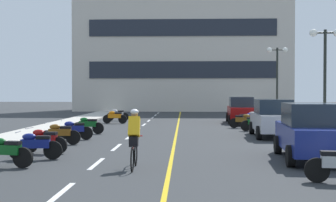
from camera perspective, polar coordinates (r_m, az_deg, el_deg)
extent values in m
plane|color=#2D3033|center=(24.59, 0.53, -3.91)|extent=(140.00, 140.00, 0.00)
cube|color=#B7B2A8|center=(28.66, -13.87, -3.10)|extent=(2.40, 72.00, 0.12)
cube|color=#B7B2A8|center=(28.32, 15.44, -3.16)|extent=(2.40, 72.00, 0.12)
cube|color=silver|center=(10.09, -13.56, -11.37)|extent=(0.14, 2.20, 0.01)
cube|color=silver|center=(13.91, -9.07, -7.87)|extent=(0.14, 2.20, 0.01)
cube|color=silver|center=(17.82, -6.57, -5.86)|extent=(0.14, 2.20, 0.01)
cube|color=silver|center=(21.75, -4.98, -4.58)|extent=(0.14, 2.20, 0.01)
cube|color=silver|center=(25.71, -3.88, -3.68)|extent=(0.14, 2.20, 0.01)
cube|color=silver|center=(29.68, -3.08, -3.03)|extent=(0.14, 2.20, 0.01)
cube|color=silver|center=(33.66, -2.46, -2.52)|extent=(0.14, 2.20, 0.01)
cube|color=silver|center=(37.64, -1.98, -2.13)|extent=(0.14, 2.20, 0.01)
cube|color=silver|center=(41.62, -1.59, -1.81)|extent=(0.14, 2.20, 0.01)
cube|color=silver|center=(45.61, -1.27, -1.54)|extent=(0.14, 2.20, 0.01)
cube|color=silver|center=(49.60, -1.00, -1.32)|extent=(0.14, 2.20, 0.01)
cube|color=gold|center=(27.57, 1.22, -3.35)|extent=(0.12, 66.00, 0.01)
cube|color=beige|center=(52.26, 1.85, 7.14)|extent=(24.13, 7.00, 15.19)
cube|color=#1E232D|center=(48.49, 1.84, 4.00)|extent=(20.27, 0.10, 1.82)
cube|color=#1E232D|center=(48.92, 1.84, 9.34)|extent=(20.27, 0.10, 1.82)
cylinder|color=black|center=(22.24, 19.35, 2.21)|extent=(0.14, 0.14, 4.98)
cylinder|color=black|center=(22.41, 19.39, 8.20)|extent=(1.10, 0.08, 0.08)
sphere|color=white|center=(22.25, 18.03, 8.25)|extent=(0.36, 0.36, 0.36)
cylinder|color=black|center=(32.73, 13.73, 2.08)|extent=(0.14, 0.14, 5.18)
cylinder|color=black|center=(32.86, 13.75, 6.34)|extent=(1.10, 0.08, 0.08)
sphere|color=white|center=(32.76, 12.80, 6.36)|extent=(0.36, 0.36, 0.36)
sphere|color=white|center=(32.98, 14.69, 6.32)|extent=(0.36, 0.36, 0.36)
cylinder|color=black|center=(16.33, 13.80, -5.42)|extent=(0.27, 0.65, 0.64)
cylinder|color=black|center=(16.63, 19.64, -5.33)|extent=(0.27, 0.65, 0.64)
cylinder|color=black|center=(13.58, 15.33, -6.77)|extent=(0.27, 0.65, 0.64)
cube|color=navy|center=(15.05, 17.72, -4.47)|extent=(2.01, 4.32, 0.80)
cube|color=#1E2833|center=(14.99, 17.73, -1.62)|extent=(1.72, 2.31, 0.70)
cylinder|color=black|center=(23.53, 10.61, -3.38)|extent=(0.24, 0.65, 0.64)
cylinder|color=black|center=(23.78, 14.69, -3.35)|extent=(0.24, 0.65, 0.64)
cylinder|color=black|center=(20.76, 11.51, -3.99)|extent=(0.24, 0.65, 0.64)
cylinder|color=black|center=(21.05, 16.11, -3.95)|extent=(0.24, 0.65, 0.64)
cube|color=#B7B7BC|center=(22.23, 13.21, -2.62)|extent=(1.84, 4.25, 0.80)
cube|color=#1E2833|center=(22.19, 13.22, -0.69)|extent=(1.63, 2.25, 0.70)
cylinder|color=black|center=(33.13, 7.60, -2.04)|extent=(0.25, 0.65, 0.64)
cylinder|color=black|center=(33.26, 10.53, -2.04)|extent=(0.25, 0.65, 0.64)
cylinder|color=black|center=(30.34, 7.88, -2.34)|extent=(0.25, 0.65, 0.64)
cylinder|color=black|center=(30.49, 11.07, -2.34)|extent=(0.25, 0.65, 0.64)
cube|color=maroon|center=(31.77, 9.27, -1.47)|extent=(1.88, 4.27, 0.80)
cube|color=#1E2833|center=(31.75, 9.27, -0.11)|extent=(1.65, 2.27, 0.70)
cylinder|color=black|center=(11.47, 18.44, -8.36)|extent=(0.61, 0.18, 0.60)
cube|color=black|center=(11.46, 19.94, -6.26)|extent=(0.47, 0.30, 0.10)
cylinder|color=black|center=(13.56, -18.01, -6.88)|extent=(0.61, 0.20, 0.60)
cube|color=#0C4C19|center=(13.81, -20.01, -5.83)|extent=(0.93, 0.43, 0.28)
cube|color=black|center=(13.66, -19.12, -5.05)|extent=(0.47, 0.31, 0.10)
cylinder|color=black|center=(15.22, -18.55, -6.00)|extent=(0.61, 0.16, 0.60)
cylinder|color=black|center=(14.98, -14.45, -6.09)|extent=(0.61, 0.16, 0.60)
cube|color=navy|center=(15.06, -16.52, -5.22)|extent=(0.92, 0.37, 0.28)
ellipsoid|color=navy|center=(15.09, -17.27, -4.38)|extent=(0.46, 0.28, 0.22)
cube|color=black|center=(14.99, -15.59, -4.48)|extent=(0.46, 0.28, 0.10)
cylinder|color=silver|center=(15.16, -18.56, -3.75)|extent=(0.09, 0.60, 0.03)
cylinder|color=black|center=(16.72, -17.23, -5.35)|extent=(0.61, 0.17, 0.60)
cylinder|color=black|center=(16.28, -13.73, -5.51)|extent=(0.61, 0.17, 0.60)
cube|color=maroon|center=(16.47, -15.51, -4.67)|extent=(0.93, 0.38, 0.28)
ellipsoid|color=maroon|center=(16.53, -16.15, -3.88)|extent=(0.46, 0.29, 0.22)
cube|color=black|center=(16.35, -14.71, -4.00)|extent=(0.46, 0.29, 0.10)
cylinder|color=silver|center=(16.67, -17.25, -3.30)|extent=(0.10, 0.60, 0.03)
cylinder|color=black|center=(19.13, -15.23, -4.51)|extent=(0.61, 0.14, 0.60)
cylinder|color=black|center=(18.91, -11.98, -4.57)|extent=(0.61, 0.14, 0.60)
cube|color=brown|center=(18.99, -13.61, -3.88)|extent=(0.92, 0.34, 0.28)
ellipsoid|color=brown|center=(19.02, -14.21, -3.21)|extent=(0.46, 0.27, 0.22)
cube|color=black|center=(18.93, -12.88, -3.29)|extent=(0.46, 0.27, 0.10)
cylinder|color=silver|center=(19.08, -15.24, -2.72)|extent=(0.07, 0.60, 0.03)
cylinder|color=black|center=(20.67, -13.43, -4.08)|extent=(0.60, 0.27, 0.60)
cylinder|color=black|center=(20.72, -10.38, -4.05)|extent=(0.60, 0.27, 0.60)
cube|color=navy|center=(20.67, -11.91, -3.46)|extent=(0.94, 0.53, 0.28)
ellipsoid|color=navy|center=(20.65, -12.46, -2.86)|extent=(0.49, 0.36, 0.22)
cube|color=black|center=(20.67, -11.21, -2.90)|extent=(0.49, 0.36, 0.10)
cylinder|color=silver|center=(20.63, -13.44, -2.42)|extent=(0.20, 0.58, 0.03)
cylinder|color=black|center=(23.75, -11.43, -3.39)|extent=(0.61, 0.16, 0.60)
cylinder|color=black|center=(23.41, -8.89, -3.45)|extent=(0.61, 0.16, 0.60)
cube|color=#0C4C19|center=(23.56, -10.17, -2.88)|extent=(0.92, 0.37, 0.28)
ellipsoid|color=#0C4C19|center=(23.61, -10.63, -2.34)|extent=(0.46, 0.28, 0.22)
cube|color=black|center=(23.47, -9.59, -2.41)|extent=(0.46, 0.28, 0.10)
cylinder|color=silver|center=(23.71, -11.44, -1.94)|extent=(0.09, 0.60, 0.03)
cylinder|color=black|center=(25.50, 12.24, -3.08)|extent=(0.61, 0.21, 0.60)
cylinder|color=black|center=(25.13, 9.89, -3.13)|extent=(0.61, 0.21, 0.60)
cube|color=#0C4C19|center=(25.30, 11.08, -2.61)|extent=(0.94, 0.44, 0.28)
ellipsoid|color=#0C4C19|center=(25.35, 11.50, -2.10)|extent=(0.48, 0.32, 0.22)
cube|color=black|center=(25.20, 10.54, -2.16)|extent=(0.48, 0.32, 0.10)
cylinder|color=silver|center=(25.46, 12.25, -1.73)|extent=(0.14, 0.60, 0.03)
cylinder|color=black|center=(27.05, 10.72, -2.83)|extent=(0.60, 0.26, 0.60)
cylinder|color=black|center=(27.21, 8.42, -2.80)|extent=(0.60, 0.26, 0.60)
cube|color=brown|center=(27.11, 9.57, -2.35)|extent=(0.94, 0.51, 0.28)
ellipsoid|color=brown|center=(27.07, 9.99, -1.89)|extent=(0.49, 0.35, 0.22)
cube|color=black|center=(27.13, 9.05, -1.92)|extent=(0.49, 0.35, 0.10)
cylinder|color=silver|center=(27.02, 10.73, -1.56)|extent=(0.19, 0.59, 0.03)
cylinder|color=black|center=(28.95, 11.01, -2.56)|extent=(0.60, 0.29, 0.60)
cylinder|color=black|center=(28.45, 9.05, -2.62)|extent=(0.60, 0.29, 0.60)
cube|color=navy|center=(28.69, 10.04, -2.15)|extent=(0.94, 0.56, 0.28)
ellipsoid|color=navy|center=(28.77, 10.39, -1.71)|extent=(0.49, 0.37, 0.22)
cube|color=black|center=(28.56, 9.59, -1.77)|extent=(0.49, 0.37, 0.10)
cylinder|color=silver|center=(28.92, 11.01, -1.38)|extent=(0.23, 0.58, 0.03)
cylinder|color=black|center=(31.10, -7.76, -2.29)|extent=(0.61, 0.17, 0.60)
cylinder|color=black|center=(30.80, -5.80, -2.32)|extent=(0.61, 0.17, 0.60)
cube|color=orange|center=(30.93, -6.79, -1.90)|extent=(0.93, 0.39, 0.28)
ellipsoid|color=orange|center=(30.97, -7.14, -1.49)|extent=(0.47, 0.29, 0.22)
cube|color=black|center=(30.85, -6.34, -1.54)|extent=(0.47, 0.29, 0.10)
cylinder|color=silver|center=(31.07, -7.77, -1.19)|extent=(0.10, 0.60, 0.03)
cylinder|color=black|center=(33.83, -7.39, -2.01)|extent=(0.61, 0.15, 0.60)
cylinder|color=black|center=(33.77, -5.52, -2.01)|extent=(0.61, 0.15, 0.60)
cube|color=#B2B2B7|center=(33.78, -6.46, -1.64)|extent=(0.92, 0.36, 0.28)
ellipsoid|color=#B2B2B7|center=(33.79, -6.80, -1.27)|extent=(0.46, 0.28, 0.22)
cube|color=black|center=(33.76, -6.03, -1.30)|extent=(0.46, 0.28, 0.10)
cylinder|color=silver|center=(33.80, -7.39, -0.99)|extent=(0.08, 0.60, 0.03)
torus|color=black|center=(13.39, -4.12, -6.75)|extent=(0.05, 0.72, 0.72)
torus|color=black|center=(12.36, -4.58, -7.42)|extent=(0.05, 0.72, 0.72)
cylinder|color=red|center=(12.81, -4.35, -5.76)|extent=(0.06, 0.95, 0.04)
cube|color=black|center=(12.63, -4.42, -4.85)|extent=(0.10, 0.20, 0.06)
cylinder|color=red|center=(13.23, -4.17, -4.45)|extent=(0.42, 0.04, 0.03)
cube|color=black|center=(12.69, -4.40, -5.15)|extent=(0.25, 0.36, 0.28)
cube|color=yellow|center=(12.80, -4.34, -3.29)|extent=(0.33, 0.46, 0.61)
sphere|color=#8C6647|center=(12.91, -4.28, -1.70)|extent=(0.20, 0.20, 0.20)
ellipsoid|color=white|center=(12.91, -4.28, -1.39)|extent=(0.24, 0.26, 0.16)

